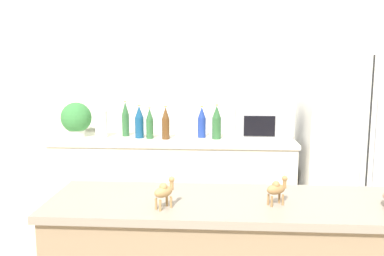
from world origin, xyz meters
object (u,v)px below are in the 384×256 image
at_px(back_bottle_1, 202,122).
at_px(back_bottle_5, 166,123).
at_px(refrigerator, 353,151).
at_px(camel_figurine_second, 164,191).
at_px(back_bottle_3, 217,123).
at_px(potted_plant, 76,119).
at_px(microwave, 262,123).
at_px(back_bottle_2, 150,124).
at_px(back_bottle_0, 126,119).
at_px(camel_figurine, 277,189).
at_px(back_bottle_4, 139,122).
at_px(paper_towel_roll, 101,124).

relative_size(back_bottle_1, back_bottle_5, 0.98).
relative_size(refrigerator, back_bottle_1, 5.94).
relative_size(back_bottle_1, camel_figurine_second, 2.17).
height_order(refrigerator, back_bottle_3, refrigerator).
relative_size(potted_plant, microwave, 0.65).
bearing_deg(back_bottle_2, back_bottle_3, 1.80).
bearing_deg(refrigerator, back_bottle_3, 177.89).
height_order(microwave, back_bottle_2, microwave).
bearing_deg(back_bottle_0, camel_figurine, -61.19).
bearing_deg(potted_plant, back_bottle_0, 7.45).
xyz_separation_m(back_bottle_1, back_bottle_4, (-0.56, -0.06, 0.01)).
xyz_separation_m(back_bottle_0, back_bottle_3, (0.84, -0.09, -0.01)).
relative_size(microwave, back_bottle_0, 1.47).
bearing_deg(camel_figurine, potted_plant, 128.34).
bearing_deg(potted_plant, camel_figurine, -51.66).
xyz_separation_m(back_bottle_0, back_bottle_2, (0.24, -0.11, -0.02)).
distance_m(back_bottle_4, camel_figurine_second, 2.08).
bearing_deg(back_bottle_1, refrigerator, -4.67).
bearing_deg(back_bottle_4, back_bottle_0, 150.46).
bearing_deg(camel_figurine_second, paper_towel_roll, 112.53).
distance_m(potted_plant, back_bottle_1, 1.15).
bearing_deg(back_bottle_1, back_bottle_3, -25.59).
relative_size(back_bottle_0, back_bottle_5, 1.11).
distance_m(camel_figurine, camel_figurine_second, 0.49).
distance_m(back_bottle_0, back_bottle_1, 0.70).
height_order(refrigerator, back_bottle_2, refrigerator).
bearing_deg(refrigerator, paper_towel_roll, 178.95).
height_order(refrigerator, paper_towel_roll, refrigerator).
relative_size(microwave, back_bottle_3, 1.56).
bearing_deg(potted_plant, camel_figurine_second, -62.26).
xyz_separation_m(potted_plant, camel_figurine, (1.56, -1.97, -0.02)).
xyz_separation_m(back_bottle_3, back_bottle_4, (-0.69, 0.01, -0.00)).
bearing_deg(paper_towel_roll, back_bottle_0, 24.22).
bearing_deg(microwave, camel_figurine_second, -106.52).
xyz_separation_m(potted_plant, back_bottle_5, (0.83, -0.07, -0.03)).
xyz_separation_m(back_bottle_0, back_bottle_4, (0.14, -0.08, -0.01)).
bearing_deg(back_bottle_1, back_bottle_4, -174.15).
bearing_deg(back_bottle_5, back_bottle_0, 161.85).
bearing_deg(paper_towel_roll, back_bottle_5, -3.51).
relative_size(back_bottle_4, camel_figurine_second, 2.26).
height_order(microwave, back_bottle_3, back_bottle_3).
bearing_deg(camel_figurine_second, camel_figurine, 8.82).
relative_size(potted_plant, paper_towel_roll, 1.29).
bearing_deg(microwave, back_bottle_1, 178.33).
xyz_separation_m(potted_plant, paper_towel_roll, (0.24, -0.03, -0.04)).
bearing_deg(back_bottle_3, back_bottle_5, -175.03).
bearing_deg(back_bottle_4, camel_figurine, -63.47).
height_order(microwave, camel_figurine_second, microwave).
xyz_separation_m(microwave, back_bottle_0, (-1.24, 0.04, 0.02)).
height_order(back_bottle_1, back_bottle_3, back_bottle_3).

